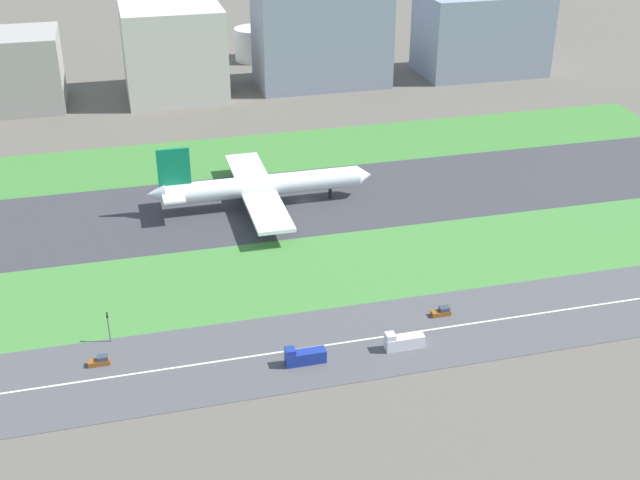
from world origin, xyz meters
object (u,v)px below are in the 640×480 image
(traffic_light, at_px, (108,325))
(cargo_warehouse, at_px, (481,33))
(car_2, at_px, (442,312))
(car_1, at_px, (100,361))
(airliner, at_px, (258,186))
(truck_0, at_px, (403,342))
(terminal_building, at_px, (3,71))
(fuel_tank_west, at_px, (181,47))
(fuel_tank_centre, at_px, (256,44))
(hangar_building, at_px, (173,51))
(office_tower, at_px, (321,33))
(truck_1, at_px, (304,357))

(traffic_light, bearing_deg, cargo_warehouse, 46.79)
(car_2, bearing_deg, car_1, 180.00)
(airliner, xyz_separation_m, cargo_warehouse, (119.78, 114.00, 10.81))
(airliner, height_order, truck_0, airliner)
(terminal_building, height_order, fuel_tank_west, terminal_building)
(traffic_light, height_order, fuel_tank_centre, fuel_tank_centre)
(hangar_building, distance_m, fuel_tank_west, 46.56)
(airliner, bearing_deg, car_2, -67.01)
(traffic_light, distance_m, office_tower, 197.59)
(cargo_warehouse, height_order, fuel_tank_west, cargo_warehouse)
(truck_0, bearing_deg, hangar_building, -81.61)
(truck_0, height_order, fuel_tank_centre, fuel_tank_centre)
(car_1, bearing_deg, traffic_light, 74.16)
(car_1, bearing_deg, airliner, 55.95)
(fuel_tank_west, bearing_deg, car_1, -100.17)
(car_2, xyz_separation_m, fuel_tank_centre, (0.41, 227.00, 6.35))
(airliner, relative_size, car_2, 14.77)
(fuel_tank_west, bearing_deg, cargo_warehouse, -19.79)
(airliner, bearing_deg, hangar_building, 96.12)
(truck_1, bearing_deg, car_2, -163.72)
(terminal_building, bearing_deg, fuel_tank_centre, 23.04)
(airliner, bearing_deg, truck_1, -93.94)
(airliner, bearing_deg, office_tower, 67.01)
(car_1, relative_size, fuel_tank_centre, 0.22)
(truck_1, bearing_deg, hangar_building, -87.96)
(airliner, xyz_separation_m, terminal_building, (-76.56, 114.00, 7.94))
(car_1, distance_m, fuel_tank_west, 230.73)
(truck_0, bearing_deg, car_1, -9.16)
(truck_0, bearing_deg, traffic_light, -16.75)
(terminal_building, bearing_deg, car_1, -80.45)
(truck_0, bearing_deg, fuel_tank_centre, -93.18)
(car_2, height_order, car_1, same)
(truck_0, bearing_deg, airliner, -78.35)
(car_2, bearing_deg, truck_1, -163.72)
(airliner, xyz_separation_m, fuel_tank_centre, (29.26, 159.00, 1.04))
(car_1, height_order, fuel_tank_centre, fuel_tank_centre)
(traffic_light, xyz_separation_m, fuel_tank_west, (38.44, 219.01, 3.84))
(fuel_tank_centre, bearing_deg, cargo_warehouse, -26.43)
(terminal_building, bearing_deg, car_2, -59.92)
(car_2, bearing_deg, fuel_tank_centre, 89.90)
(hangar_building, relative_size, fuel_tank_centre, 1.98)
(car_2, height_order, truck_1, truck_1)
(cargo_warehouse, bearing_deg, car_2, -116.55)
(traffic_light, distance_m, fuel_tank_centre, 230.85)
(airliner, height_order, fuel_tank_centre, airliner)
(hangar_building, bearing_deg, car_2, -77.28)
(traffic_light, relative_size, office_tower, 0.13)
(cargo_warehouse, bearing_deg, truck_1, -123.10)
(car_1, height_order, traffic_light, traffic_light)
(terminal_building, bearing_deg, fuel_tank_west, 32.25)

